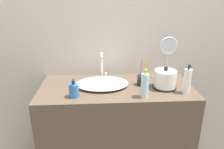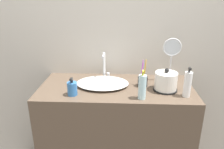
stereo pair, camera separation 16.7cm
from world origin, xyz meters
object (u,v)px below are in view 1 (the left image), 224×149
object	(u,v)px
faucet	(102,65)
mouthwash_bottle	(74,90)
shampoo_bottle	(187,81)
electric_kettle	(165,80)
lotion_bottle	(145,85)
toothbrush_cup	(142,80)
vanity_mirror	(168,54)

from	to	relation	value
faucet	mouthwash_bottle	world-z (taller)	faucet
shampoo_bottle	electric_kettle	bearing A→B (deg)	143.15
lotion_bottle	shampoo_bottle	world-z (taller)	shampoo_bottle
electric_kettle	faucet	bearing A→B (deg)	154.04
faucet	lotion_bottle	size ratio (longest dim) A/B	1.06
toothbrush_cup	vanity_mirror	size ratio (longest dim) A/B	0.62
faucet	vanity_mirror	bearing A→B (deg)	-3.25
faucet	toothbrush_cup	world-z (taller)	same
mouthwash_bottle	vanity_mirror	distance (m)	0.83
toothbrush_cup	vanity_mirror	distance (m)	0.31
toothbrush_cup	vanity_mirror	world-z (taller)	vanity_mirror
faucet	mouthwash_bottle	bearing A→B (deg)	-120.78
electric_kettle	mouthwash_bottle	bearing A→B (deg)	-170.53
electric_kettle	mouthwash_bottle	size ratio (longest dim) A/B	1.35
shampoo_bottle	mouthwash_bottle	distance (m)	0.81
toothbrush_cup	mouthwash_bottle	xyz separation A→B (m)	(-0.51, -0.18, 0.01)
faucet	vanity_mirror	xyz separation A→B (m)	(0.54, -0.03, 0.09)
electric_kettle	lotion_bottle	size ratio (longest dim) A/B	0.86
vanity_mirror	lotion_bottle	bearing A→B (deg)	-126.50
vanity_mirror	shampoo_bottle	bearing A→B (deg)	-78.40
faucet	toothbrush_cup	bearing A→B (deg)	-27.59
electric_kettle	toothbrush_cup	size ratio (longest dim) A/B	0.81
toothbrush_cup	lotion_bottle	xyz separation A→B (m)	(-0.02, -0.21, 0.05)
toothbrush_cup	vanity_mirror	xyz separation A→B (m)	(0.23, 0.13, 0.17)
lotion_bottle	shampoo_bottle	distance (m)	0.32
faucet	mouthwash_bottle	size ratio (longest dim) A/B	1.67
electric_kettle	mouthwash_bottle	distance (m)	0.69
faucet	electric_kettle	bearing A→B (deg)	-25.96
mouthwash_bottle	electric_kettle	bearing A→B (deg)	9.47
faucet	lotion_bottle	world-z (taller)	faucet
faucet	vanity_mirror	size ratio (longest dim) A/B	0.62
toothbrush_cup	lotion_bottle	bearing A→B (deg)	-96.15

